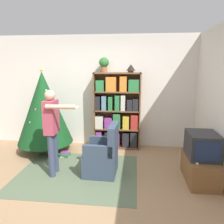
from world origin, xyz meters
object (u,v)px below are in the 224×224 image
standing_person (52,126)px  table_lamp (131,68)px  bookshelf (117,112)px  potted_plant (104,64)px  television (202,145)px  armchair (103,157)px  christmas_tree (44,108)px

standing_person → table_lamp: (1.29, 1.44, 0.97)m
bookshelf → potted_plant: size_ratio=5.34×
standing_person → table_lamp: size_ratio=7.56×
potted_plant → bookshelf: bearing=-1.5°
bookshelf → table_lamp: bearing=1.5°
television → standing_person: (-2.52, -0.05, 0.26)m
bookshelf → armchair: (-0.13, -1.32, -0.53)m
bookshelf → television: bearing=-42.3°
standing_person → table_lamp: table_lamp is taller
christmas_tree → table_lamp: table_lamp is taller
christmas_tree → armchair: 1.84m
bookshelf → christmas_tree: bearing=-165.4°
armchair → potted_plant: potted_plant is taller
bookshelf → television: (1.52, -1.38, -0.22)m
armchair → bookshelf: bearing=176.2°
standing_person → television: bearing=90.0°
television → christmas_tree: christmas_tree is taller
standing_person → christmas_tree: bearing=-151.4°
bookshelf → potted_plant: 1.14m
armchair → table_lamp: table_lamp is taller
table_lamp → potted_plant: bearing=180.0°
christmas_tree → armchair: bearing=-32.3°
bookshelf → table_lamp: (0.30, 0.01, 1.01)m
potted_plant → table_lamp: size_ratio=1.64×
standing_person → bookshelf: bearing=144.1°
christmas_tree → bookshelf: bearing=14.6°
armchair → standing_person: standing_person is taller
standing_person → armchair: bearing=96.0°
armchair → christmas_tree: bearing=-120.3°
armchair → potted_plant: (-0.16, 1.33, 1.63)m
bookshelf → christmas_tree: christmas_tree is taller
standing_person → potted_plant: potted_plant is taller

